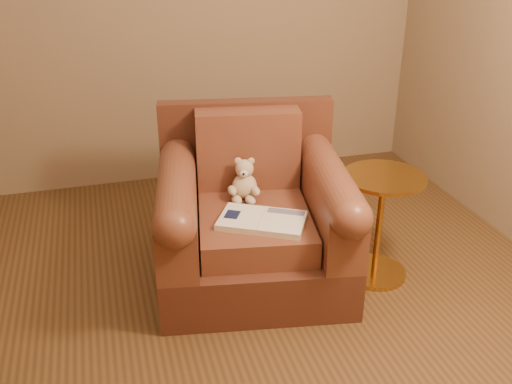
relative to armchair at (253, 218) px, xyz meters
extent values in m
plane|color=brown|center=(-0.36, -0.56, -0.34)|extent=(4.00, 4.00, 0.00)
cube|color=#50281A|center=(-0.01, -0.04, -0.21)|extent=(1.13, 1.09, 0.28)
cube|color=#50281A|center=(0.06, 0.37, 0.24)|extent=(0.99, 0.27, 0.61)
cube|color=brown|center=(-0.02, -0.09, 0.01)|extent=(0.68, 0.78, 0.15)
cube|color=brown|center=(0.04, 0.24, 0.30)|extent=(0.59, 0.25, 0.44)
cube|color=brown|center=(-0.40, -0.02, 0.09)|extent=(0.34, 0.86, 0.32)
cube|color=brown|center=(0.37, -0.16, 0.09)|extent=(0.34, 0.86, 0.32)
cylinder|color=brown|center=(-0.40, -0.02, 0.25)|extent=(0.34, 0.86, 0.20)
cylinder|color=brown|center=(0.37, -0.16, 0.25)|extent=(0.34, 0.86, 0.20)
ellipsoid|color=#CBB38E|center=(-0.02, 0.10, 0.15)|extent=(0.14, 0.12, 0.14)
sphere|color=#CBB38E|center=(-0.02, 0.11, 0.25)|extent=(0.10, 0.10, 0.10)
ellipsoid|color=#CBB38E|center=(-0.05, 0.12, 0.29)|extent=(0.04, 0.02, 0.04)
ellipsoid|color=#CBB38E|center=(0.02, 0.10, 0.29)|extent=(0.04, 0.02, 0.04)
ellipsoid|color=beige|center=(-0.03, 0.06, 0.24)|extent=(0.05, 0.03, 0.04)
sphere|color=black|center=(-0.04, 0.05, 0.24)|extent=(0.01, 0.01, 0.01)
ellipsoid|color=#CBB38E|center=(-0.10, 0.07, 0.15)|extent=(0.05, 0.09, 0.05)
ellipsoid|color=#CBB38E|center=(0.02, 0.03, 0.15)|extent=(0.05, 0.09, 0.05)
ellipsoid|color=#CBB38E|center=(-0.08, 0.03, 0.10)|extent=(0.05, 0.09, 0.05)
ellipsoid|color=#CBB38E|center=(-0.01, 0.01, 0.10)|extent=(0.05, 0.09, 0.05)
cube|color=beige|center=(-0.01, -0.21, 0.10)|extent=(0.49, 0.43, 0.03)
cube|color=white|center=(-0.10, -0.16, 0.11)|extent=(0.30, 0.32, 0.00)
cube|color=white|center=(0.08, -0.27, 0.11)|extent=(0.30, 0.32, 0.00)
cube|color=beige|center=(-0.01, -0.21, 0.11)|extent=(0.13, 0.23, 0.00)
cube|color=#0F1638|center=(-0.15, -0.14, 0.11)|extent=(0.10, 0.11, 0.00)
cube|color=slate|center=(0.13, -0.19, 0.11)|extent=(0.19, 0.14, 0.00)
cylinder|color=#C38B35|center=(0.65, -0.21, -0.33)|extent=(0.35, 0.35, 0.03)
cylinder|color=#C38B35|center=(0.65, -0.21, -0.04)|extent=(0.03, 0.03, 0.56)
cylinder|color=#C38B35|center=(0.65, -0.21, 0.25)|extent=(0.43, 0.43, 0.02)
cylinder|color=#C38B35|center=(0.65, -0.21, 0.24)|extent=(0.03, 0.03, 0.02)
camera|label=1|loc=(-0.73, -2.61, 1.47)|focal=40.00mm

